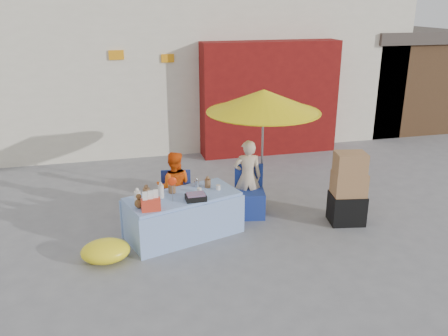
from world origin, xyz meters
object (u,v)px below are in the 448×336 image
object	(u,v)px
chair_left	(176,209)
vendor_orange	(174,187)
vendor_beige	(248,177)
umbrella	(264,101)
chair_right	(250,201)
market_table	(183,215)
box_stack	(348,191)

from	to	relation	value
chair_left	vendor_orange	size ratio (longest dim) A/B	0.72
vendor_beige	umbrella	size ratio (longest dim) A/B	0.62
chair_left	vendor_beige	xyz separation A→B (m)	(1.25, 0.13, 0.39)
chair_right	vendor_orange	world-z (taller)	vendor_orange
market_table	vendor_beige	xyz separation A→B (m)	(1.21, 0.57, 0.30)
vendor_beige	box_stack	size ratio (longest dim) A/B	1.07
market_table	box_stack	bearing A→B (deg)	-21.51
market_table	vendor_beige	size ratio (longest dim) A/B	1.47
market_table	vendor_orange	distance (m)	0.63
chair_right	vendor_beige	distance (m)	0.41
umbrella	box_stack	size ratio (longest dim) A/B	1.73
vendor_beige	umbrella	distance (m)	1.29
market_table	umbrella	world-z (taller)	umbrella
market_table	box_stack	distance (m)	2.69
chair_right	vendor_orange	xyz separation A→B (m)	(-1.25, 0.13, 0.34)
market_table	box_stack	size ratio (longest dim) A/B	1.57
vendor_orange	umbrella	bearing A→B (deg)	-163.50
vendor_orange	vendor_beige	distance (m)	1.25
box_stack	vendor_orange	bearing A→B (deg)	163.84
chair_right	vendor_orange	distance (m)	1.30
market_table	vendor_beige	bearing A→B (deg)	8.35
market_table	chair_right	distance (m)	1.29
vendor_beige	vendor_orange	bearing A→B (deg)	10.98
chair_right	box_stack	xyz separation A→B (m)	(1.46, -0.65, 0.30)
chair_right	box_stack	distance (m)	1.63
market_table	vendor_orange	bearing A→B (deg)	76.92
chair_left	box_stack	distance (m)	2.80
vendor_orange	vendor_beige	xyz separation A→B (m)	(1.25, 0.00, 0.05)
vendor_orange	umbrella	size ratio (longest dim) A/B	0.57
chair_right	vendor_beige	xyz separation A→B (m)	(-0.00, 0.13, 0.39)
market_table	umbrella	distance (m)	2.28
chair_left	market_table	bearing A→B (deg)	-74.34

